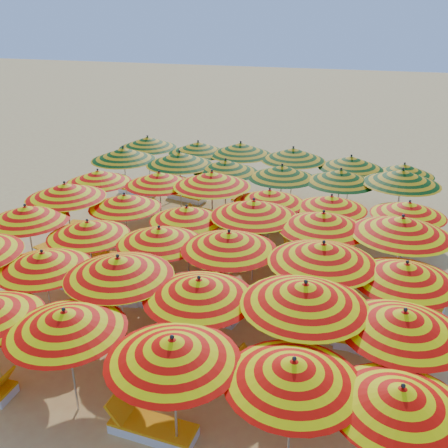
{
  "coord_description": "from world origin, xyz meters",
  "views": [
    {
      "loc": [
        4.15,
        -12.72,
        7.58
      ],
      "look_at": [
        0.0,
        0.5,
        1.6
      ],
      "focal_mm": 40.0,
      "sensor_mm": 36.0,
      "label": 1
    }
  ],
  "objects_px": {
    "umbrella_20": "(187,214)",
    "umbrella_32": "(226,166)",
    "lounger_23": "(136,191)",
    "umbrella_9": "(199,288)",
    "umbrella_21": "(254,208)",
    "umbrella_4": "(293,372)",
    "lounger_16": "(409,301)",
    "lounger_8": "(57,277)",
    "lounger_25": "(253,204)",
    "lounger_13": "(372,342)",
    "umbrella_18": "(65,191)",
    "umbrella_25": "(159,179)",
    "lounger_14": "(57,254)",
    "lounger_4": "(28,331)",
    "lounger_12": "(341,336)",
    "lounger_15": "(113,258)",
    "umbrella_10": "(305,294)",
    "umbrella_28": "(331,202)",
    "umbrella_40": "(351,162)",
    "beachgoer_a": "(158,286)",
    "lounger_17": "(92,227)",
    "umbrella_31": "(180,158)",
    "umbrella_27": "(270,196)",
    "umbrella_14": "(159,236)",
    "umbrella_22": "(323,221)",
    "umbrella_30": "(124,154)",
    "lounger_10": "(146,298)",
    "umbrella_2": "(65,321)",
    "lounger_11": "(207,311)",
    "umbrella_17": "(406,272)",
    "umbrella_29": "(409,209)",
    "lounger_20": "(209,219)",
    "lounger_6": "(270,380)",
    "lounger_24": "(186,196)",
    "umbrella_8": "(119,267)",
    "umbrella_23": "(402,226)",
    "umbrella_41": "(404,170)",
    "umbrella_15": "(229,241)",
    "lounger_21": "(267,223)",
    "umbrella_35": "(402,177)",
    "umbrella_33": "(282,172)",
    "umbrella_7": "(43,260)",
    "umbrella_38": "(241,149)",
    "umbrella_16": "(323,253)",
    "lounger_2": "(151,427)",
    "lounger_19": "(308,254)",
    "lounger_5": "(150,350)",
    "umbrella_12": "(26,214)",
    "umbrella_39": "(293,154)",
    "lounger_9": "(108,297)",
    "umbrella_11": "(404,322)"
  },
  "relations": [
    {
      "from": "umbrella_17",
      "to": "umbrella_29",
      "type": "relative_size",
      "value": 1.01
    },
    {
      "from": "umbrella_27",
      "to": "lounger_17",
      "type": "height_order",
      "value": "umbrella_27"
    },
    {
      "from": "lounger_23",
      "to": "umbrella_9",
      "type": "bearing_deg",
      "value": 132.77
    },
    {
      "from": "umbrella_15",
      "to": "beachgoer_a",
      "type": "height_order",
      "value": "umbrella_15"
    },
    {
      "from": "lounger_23",
      "to": "umbrella_27",
      "type": "bearing_deg",
      "value": 158.09
    },
    {
      "from": "umbrella_10",
      "to": "umbrella_28",
      "type": "relative_size",
      "value": 1.11
    },
    {
      "from": "umbrella_31",
      "to": "umbrella_40",
      "type": "xyz_separation_m",
      "value": [
        6.2,
        1.86,
        -0.12
      ]
    },
    {
      "from": "umbrella_20",
      "to": "umbrella_32",
      "type": "xyz_separation_m",
      "value": [
        -0.17,
        4.36,
        0.18
      ]
    },
    {
      "from": "umbrella_14",
      "to": "umbrella_22",
      "type": "xyz_separation_m",
      "value": [
        4.0,
        1.88,
        0.17
      ]
    },
    {
      "from": "umbrella_9",
      "to": "umbrella_21",
      "type": "height_order",
      "value": "umbrella_21"
    },
    {
      "from": "umbrella_2",
      "to": "umbrella_35",
      "type": "height_order",
      "value": "umbrella_35"
    },
    {
      "from": "lounger_11",
      "to": "lounger_19",
      "type": "relative_size",
      "value": 0.99
    },
    {
      "from": "umbrella_20",
      "to": "lounger_20",
      "type": "relative_size",
      "value": 1.31
    },
    {
      "from": "umbrella_40",
      "to": "lounger_25",
      "type": "bearing_deg",
      "value": 179.46
    },
    {
      "from": "umbrella_40",
      "to": "lounger_15",
      "type": "bearing_deg",
      "value": -138.47
    },
    {
      "from": "umbrella_9",
      "to": "umbrella_11",
      "type": "xyz_separation_m",
      "value": [
        4.05,
        0.04,
        -0.01
      ]
    },
    {
      "from": "umbrella_15",
      "to": "lounger_4",
      "type": "distance_m",
      "value": 5.53
    },
    {
      "from": "umbrella_4",
      "to": "lounger_16",
      "type": "distance_m",
      "value": 6.99
    },
    {
      "from": "umbrella_25",
      "to": "umbrella_35",
      "type": "distance_m",
      "value": 8.22
    },
    {
      "from": "umbrella_30",
      "to": "lounger_5",
      "type": "height_order",
      "value": "umbrella_30"
    },
    {
      "from": "lounger_6",
      "to": "lounger_24",
      "type": "distance_m",
      "value": 11.96
    },
    {
      "from": "lounger_9",
      "to": "lounger_11",
      "type": "relative_size",
      "value": 1.01
    },
    {
      "from": "umbrella_8",
      "to": "umbrella_30",
      "type": "bearing_deg",
      "value": 117.23
    },
    {
      "from": "lounger_13",
      "to": "lounger_8",
      "type": "bearing_deg",
      "value": 173.8
    },
    {
      "from": "umbrella_40",
      "to": "lounger_9",
      "type": "xyz_separation_m",
      "value": [
        -5.84,
        -8.27,
        -2.12
      ]
    },
    {
      "from": "lounger_4",
      "to": "lounger_12",
      "type": "distance_m",
      "value": 7.81
    },
    {
      "from": "lounger_5",
      "to": "umbrella_12",
      "type": "bearing_deg",
      "value": 136.47
    },
    {
      "from": "umbrella_18",
      "to": "umbrella_25",
      "type": "xyz_separation_m",
      "value": [
        2.15,
        2.35,
        -0.12
      ]
    },
    {
      "from": "umbrella_17",
      "to": "beachgoer_a",
      "type": "height_order",
      "value": "umbrella_17"
    },
    {
      "from": "umbrella_33",
      "to": "lounger_25",
      "type": "xyz_separation_m",
      "value": [
        -1.54,
        1.98,
        -2.11
      ]
    },
    {
      "from": "lounger_10",
      "to": "umbrella_10",
      "type": "bearing_deg",
      "value": -21.97
    },
    {
      "from": "umbrella_20",
      "to": "lounger_8",
      "type": "height_order",
      "value": "umbrella_20"
    },
    {
      "from": "umbrella_22",
      "to": "umbrella_16",
      "type": "bearing_deg",
      "value": -83.1
    },
    {
      "from": "umbrella_7",
      "to": "umbrella_38",
      "type": "bearing_deg",
      "value": 79.21
    },
    {
      "from": "umbrella_15",
      "to": "lounger_21",
      "type": "xyz_separation_m",
      "value": [
        -0.39,
        6.21,
        -2.13
      ]
    },
    {
      "from": "umbrella_2",
      "to": "lounger_11",
      "type": "height_order",
      "value": "umbrella_2"
    },
    {
      "from": "umbrella_33",
      "to": "lounger_13",
      "type": "bearing_deg",
      "value": -60.35
    },
    {
      "from": "umbrella_9",
      "to": "lounger_2",
      "type": "height_order",
      "value": "umbrella_9"
    },
    {
      "from": "umbrella_9",
      "to": "umbrella_27",
      "type": "distance_m",
      "value": 6.16
    },
    {
      "from": "lounger_8",
      "to": "lounger_25",
      "type": "xyz_separation_m",
      "value": [
        4.06,
        7.79,
        0.0
      ]
    },
    {
      "from": "lounger_17",
      "to": "umbrella_4",
      "type": "bearing_deg",
      "value": -47.72
    },
    {
      "from": "beachgoer_a",
      "to": "lounger_17",
      "type": "bearing_deg",
      "value": -95.41
    },
    {
      "from": "umbrella_8",
      "to": "umbrella_23",
      "type": "height_order",
      "value": "umbrella_23"
    },
    {
      "from": "umbrella_30",
      "to": "lounger_25",
      "type": "distance_m",
      "value": 5.6
    },
    {
      "from": "lounger_14",
      "to": "lounger_25",
      "type": "distance_m",
      "value": 8.17
    },
    {
      "from": "umbrella_41",
      "to": "lounger_14",
      "type": "relative_size",
      "value": 1.3
    },
    {
      "from": "umbrella_2",
      "to": "umbrella_22",
      "type": "bearing_deg",
      "value": 55.89
    },
    {
      "from": "lounger_15",
      "to": "umbrella_18",
      "type": "bearing_deg",
      "value": 167.53
    },
    {
      "from": "lounger_13",
      "to": "umbrella_39",
      "type": "bearing_deg",
      "value": 109.72
    },
    {
      "from": "umbrella_22",
      "to": "lounger_13",
      "type": "bearing_deg",
      "value": -52.58
    }
  ]
}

